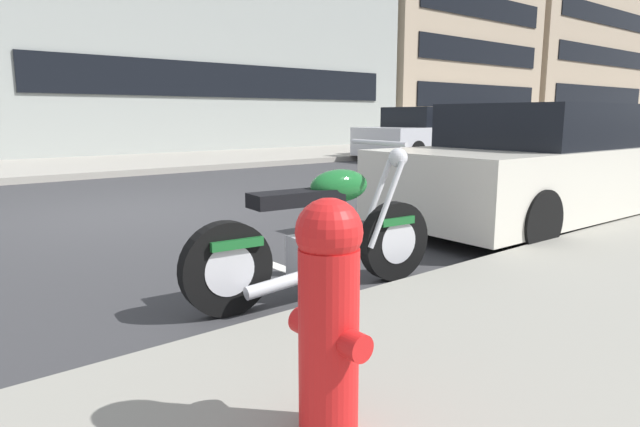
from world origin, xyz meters
The scene contains 10 objects.
ground_plane centered at (0.00, 0.00, 0.00)m, with size 260.00×260.00×0.00m, color #333335.
sidewalk_far_curb centered at (12.00, 6.98, 0.07)m, with size 120.00×5.00×0.14m, color gray.
parking_stall_stripe centered at (0.00, -3.88, 0.00)m, with size 0.12×2.20×0.01m, color silver.
parked_motorcycle centered at (-0.17, -4.16, 0.43)m, with size 2.06×0.62×1.11m.
parked_car_across_street centered at (3.67, -3.73, 0.67)m, with size 4.49×1.93×1.43m.
car_opposite_curb centered at (10.27, 3.70, 0.71)m, with size 4.56×2.08×1.53m.
fire_hydrant centered at (-1.40, -5.70, 0.60)m, with size 0.24×0.36×0.88m.
townhouse_corner_block centered at (7.07, 13.92, 5.53)m, with size 15.77×9.36×11.06m.
townhouse_mid_block centered at (21.02, 14.24, 5.09)m, with size 11.23×10.02×10.18m.
townhouse_behind_pole centered at (34.23, 13.56, 5.88)m, with size 13.90×8.64×11.76m.
Camera 1 is at (-2.59, -7.12, 1.30)m, focal length 30.52 mm.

